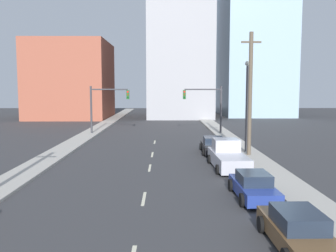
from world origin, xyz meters
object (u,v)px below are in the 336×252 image
utility_pole_right_mid (250,94)px  street_lamp (247,100)px  traffic_signal_right (209,103)px  sedan_black (214,146)px  sedan_brown (298,231)px  sedan_blue (254,186)px  pickup_truck_silver (228,157)px  traffic_signal_left (103,103)px

utility_pole_right_mid → street_lamp: size_ratio=1.27×
traffic_signal_right → sedan_black: (-1.16, -13.14, -3.20)m
traffic_signal_right → sedan_black: size_ratio=1.24×
utility_pole_right_mid → sedan_brown: bearing=-97.2°
street_lamp → sedan_brown: size_ratio=1.66×
utility_pole_right_mid → traffic_signal_right: bearing=95.8°
sedan_brown → sedan_blue: 5.99m
pickup_truck_silver → street_lamp: bearing=64.8°
sedan_blue → street_lamp: bearing=78.3°
utility_pole_right_mid → pickup_truck_silver: (-2.47, -4.34, -4.36)m
sedan_black → sedan_brown: bearing=-87.7°
utility_pole_right_mid → sedan_black: size_ratio=2.13×
traffic_signal_left → sedan_brown: size_ratio=1.23×
traffic_signal_left → pickup_truck_silver: (11.96, -19.30, -3.03)m
traffic_signal_left → sedan_blue: (12.05, -26.64, -3.21)m
sedan_brown → sedan_black: size_ratio=1.01×
traffic_signal_right → street_lamp: size_ratio=0.74×
utility_pole_right_mid → pickup_truck_silver: 6.63m
sedan_black → traffic_signal_left: bearing=132.8°
street_lamp → sedan_blue: street_lamp is taller
sedan_blue → pickup_truck_silver: 7.34m
pickup_truck_silver → sedan_blue: bearing=-91.2°
traffic_signal_left → sedan_blue: bearing=-65.7°
street_lamp → pickup_truck_silver: size_ratio=1.35×
pickup_truck_silver → sedan_black: 6.17m
traffic_signal_left → utility_pole_right_mid: utility_pole_right_mid is taller
traffic_signal_right → utility_pole_right_mid: bearing=-84.2°
pickup_truck_silver → sedan_black: pickup_truck_silver is taller
utility_pole_right_mid → sedan_blue: (-2.37, -11.68, -4.54)m
sedan_black → utility_pole_right_mid: bearing=-33.3°
traffic_signal_left → pickup_truck_silver: traffic_signal_left is taller
pickup_truck_silver → sedan_black: (-0.21, 6.17, -0.17)m
traffic_signal_left → sedan_brown: (12.20, -32.63, -3.20)m
traffic_signal_left → sedan_brown: 34.98m
traffic_signal_right → traffic_signal_left: bearing=180.0°
traffic_signal_right → utility_pole_right_mid: size_ratio=0.58×
traffic_signal_right → utility_pole_right_mid: (1.51, -14.96, 1.33)m
traffic_signal_left → sedan_blue: traffic_signal_left is taller
traffic_signal_left → street_lamp: size_ratio=0.74×
sedan_brown → sedan_blue: size_ratio=1.07×
traffic_signal_left → utility_pole_right_mid: bearing=-46.0°
utility_pole_right_mid → pickup_truck_silver: utility_pole_right_mid is taller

